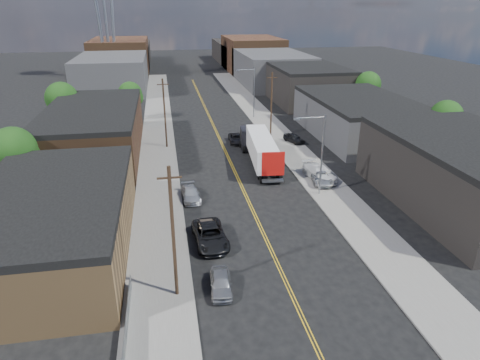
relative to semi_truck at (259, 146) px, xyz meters
name	(u,v)px	position (x,y,z in m)	size (l,w,h in m)	color
ground	(211,120)	(-3.62, 23.79, -2.30)	(260.00, 260.00, 0.00)	black
centerline	(222,144)	(-3.62, 8.79, -2.30)	(0.32, 120.00, 0.01)	gold
sidewalk_left	(158,148)	(-13.12, 8.79, -2.23)	(5.00, 140.00, 0.15)	slate
sidewalk_right	(283,141)	(5.88, 8.79, -2.23)	(5.00, 140.00, 0.15)	slate
warehouse_tan	(53,221)	(-21.62, -18.21, 0.50)	(12.00, 22.00, 5.60)	olive
warehouse_brown	(94,131)	(-21.62, 7.79, 1.00)	(12.00, 26.00, 6.60)	#4A301D
industrial_right_a	(469,173)	(18.37, -16.21, 1.25)	(14.00, 22.00, 7.10)	black
industrial_right_b	(359,117)	(18.38, 9.79, 0.75)	(14.00, 24.00, 6.10)	#373739
industrial_right_c	(307,84)	(18.38, 35.79, 1.50)	(14.00, 22.00, 7.60)	black
skyline_left_a	(113,72)	(-23.62, 58.79, 1.70)	(16.00, 30.00, 8.00)	#373739
skyline_right_a	(271,68)	(16.38, 58.79, 1.70)	(16.00, 30.00, 8.00)	#373739
skyline_left_b	(121,57)	(-23.62, 83.79, 2.70)	(16.00, 26.00, 10.00)	#4A301D
skyline_right_b	(252,54)	(16.38, 83.79, 2.70)	(16.00, 26.00, 10.00)	#4A301D
skyline_left_c	(126,55)	(-23.62, 103.79, 1.20)	(16.00, 40.00, 7.00)	black
skyline_right_c	(241,52)	(16.38, 103.79, 1.20)	(16.00, 40.00, 7.00)	black
streetlight_near	(319,149)	(3.98, -11.21, 3.02)	(3.39, 0.25, 9.00)	gray
streetlight_far	(252,89)	(3.98, 23.79, 3.02)	(3.39, 0.25, 9.00)	gray
utility_pole_left_near	(173,233)	(-11.82, -26.21, 2.84)	(1.60, 0.26, 10.00)	black
utility_pole_left_far	(165,113)	(-11.82, 8.79, 2.84)	(1.60, 0.26, 10.00)	black
utility_pole_right	(271,104)	(4.58, 11.79, 2.84)	(1.60, 0.26, 10.00)	black
tree_left_near	(15,153)	(-27.56, -6.21, 2.87)	(4.85, 4.76, 7.91)	black
tree_left_mid	(62,100)	(-27.56, 18.79, 3.18)	(5.10, 5.04, 8.37)	black
tree_left_far	(131,95)	(-17.56, 25.79, 2.26)	(4.35, 4.20, 6.97)	black
tree_right_near	(446,119)	(26.44, -0.21, 2.57)	(4.60, 4.48, 7.44)	black
tree_right_far	(368,86)	(26.44, 23.79, 2.87)	(4.85, 4.76, 7.91)	black
semi_truck	(259,146)	(0.00, 0.00, 0.00)	(3.66, 15.64, 4.04)	silver
car_left_a	(221,283)	(-8.62, -26.21, -1.64)	(1.57, 3.91, 1.33)	#9B9C9F
car_left_b	(207,230)	(-8.77, -18.21, -1.65)	(1.38, 3.95, 1.30)	#846E56
car_left_c	(210,235)	(-8.62, -19.39, -1.50)	(2.68, 5.82, 1.62)	black
car_left_d	(191,194)	(-9.67, -9.88, -1.66)	(1.80, 4.43, 1.29)	#B8BBBE
car_right_lot_a	(321,177)	(5.68, -8.21, -1.49)	(2.19, 4.76, 1.32)	#ADB0B2
car_right_lot_b	(319,173)	(5.84, -7.15, -1.33)	(2.30, 5.65, 1.64)	white
car_right_lot_c	(294,138)	(7.14, 7.53, -1.49)	(1.57, 3.89, 1.33)	black
car_ahead_truck	(236,138)	(-1.36, 9.38, -1.66)	(2.14, 4.65, 1.29)	black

